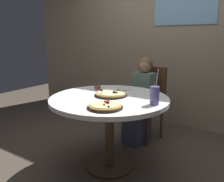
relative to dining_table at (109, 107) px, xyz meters
name	(u,v)px	position (x,y,z in m)	size (l,w,h in m)	color
ground_plane	(109,166)	(0.00, 0.00, -0.65)	(8.00, 8.00, 0.00)	#4C4238
wall_with_window	(168,29)	(0.00, 1.61, 0.81)	(5.20, 0.14, 2.90)	gray
dining_table	(109,107)	(0.00, 0.00, 0.00)	(1.16, 1.16, 0.75)	white
chair_wooden	(148,98)	(0.02, 0.92, -0.12)	(0.46, 0.46, 0.95)	brown
diner_child	(140,105)	(-0.01, 0.74, -0.16)	(0.31, 0.43, 1.08)	#3F4766
pizza_veggie	(111,94)	(-0.02, 0.05, 0.12)	(0.33, 0.33, 0.05)	black
pizza_cheese	(105,106)	(0.17, -0.32, 0.12)	(0.30, 0.30, 0.05)	black
soda_cup	(155,95)	(0.47, -0.01, 0.19)	(0.08, 0.08, 0.31)	#6659A5
sauce_bowl	(97,88)	(-0.30, 0.21, 0.12)	(0.07, 0.07, 0.04)	brown
plate_small	(124,89)	(-0.05, 0.39, 0.11)	(0.18, 0.18, 0.01)	white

